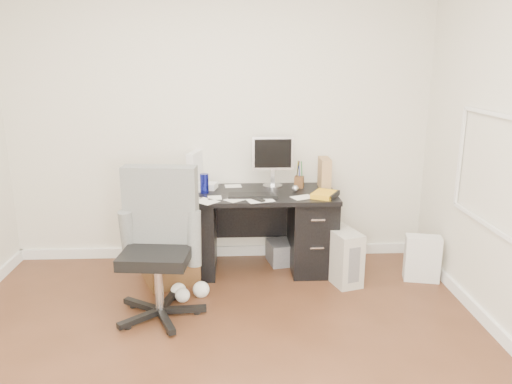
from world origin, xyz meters
TOP-DOWN VIEW (x-y plane):
  - ground at (0.00, 0.00)m, footprint 4.00×4.00m
  - room_shell at (0.03, 0.03)m, footprint 4.02×4.02m
  - desk at (0.30, 1.65)m, footprint 1.50×0.70m
  - loose_papers at (0.10, 1.60)m, footprint 1.10×0.60m
  - lcd_monitor at (0.49, 1.85)m, footprint 0.39×0.23m
  - keyboard at (0.29, 1.50)m, footprint 0.44×0.16m
  - computer_mouse at (0.69, 1.64)m, footprint 0.08×0.08m
  - travel_mug at (-0.14, 1.66)m, footprint 0.10×0.10m
  - white_binder at (-0.24, 1.88)m, footprint 0.20×0.32m
  - magazine_file at (0.98, 1.78)m, footprint 0.12×0.24m
  - pen_cup at (0.74, 1.82)m, footprint 0.13×0.13m
  - yellow_book at (0.93, 1.47)m, footprint 0.28×0.31m
  - paper_remote at (0.35, 1.39)m, footprint 0.27×0.24m
  - office_chair at (-0.46, 0.79)m, footprint 0.71×0.71m
  - pc_tower at (1.07, 1.38)m, footprint 0.34×0.52m
  - shopping_bag at (1.80, 1.34)m, footprint 0.34×0.28m
  - wicker_basket at (-0.45, 1.43)m, footprint 0.56×0.56m
  - desk_printer at (0.64, 1.80)m, footprint 0.41×0.36m

SIDE VIEW (x-z plane):
  - ground at x=0.00m, z-range 0.00..0.00m
  - desk_printer at x=0.64m, z-range 0.00..0.21m
  - shopping_bag at x=1.80m, z-range 0.00..0.41m
  - wicker_basket at x=-0.45m, z-range 0.00..0.43m
  - pc_tower at x=1.07m, z-range 0.00..0.48m
  - desk at x=0.30m, z-range 0.02..0.77m
  - office_chair at x=-0.46m, z-range 0.00..1.15m
  - loose_papers at x=0.10m, z-range 0.75..0.75m
  - paper_remote at x=0.35m, z-range 0.75..0.77m
  - keyboard at x=0.29m, z-range 0.75..0.77m
  - yellow_book at x=0.93m, z-range 0.75..0.79m
  - computer_mouse at x=0.69m, z-range 0.75..0.82m
  - travel_mug at x=-0.14m, z-range 0.75..0.93m
  - pen_cup at x=0.74m, z-range 0.75..1.00m
  - magazine_file at x=0.98m, z-range 0.75..1.03m
  - white_binder at x=-0.24m, z-range 0.75..1.09m
  - lcd_monitor at x=0.49m, z-range 0.75..1.24m
  - room_shell at x=0.03m, z-range 0.30..3.01m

